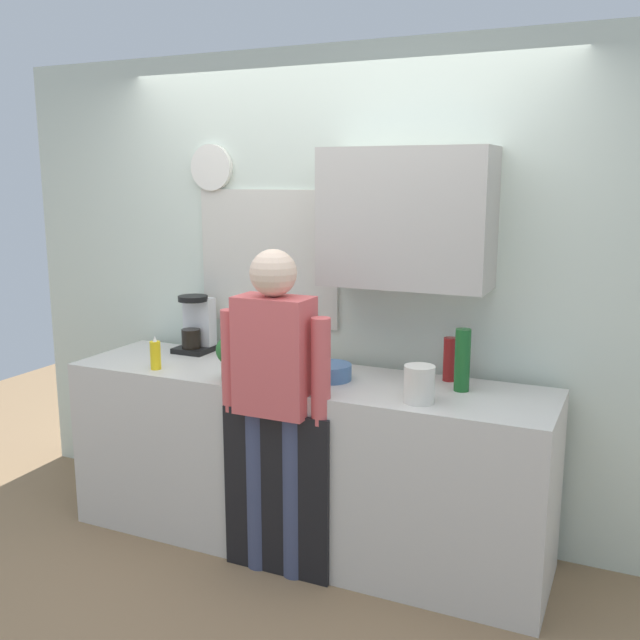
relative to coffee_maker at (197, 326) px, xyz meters
The scene contains 14 objects.
ground_plane 1.43m from the coffee_maker, 33.62° to the right, with size 8.00×8.00×0.00m, color #8C6D4C.
kitchen_counter 1.03m from the coffee_maker, 16.05° to the right, with size 2.53×0.64×0.92m, color beige.
dishwasher_panel 1.18m from the coffee_maker, 34.72° to the right, with size 0.56×0.02×0.83m, color black.
back_wall_assembly 0.92m from the coffee_maker, 11.28° to the left, with size 4.13×0.42×2.60m.
coffee_maker is the anchor object (origin of this frame).
bottle_olive_oil 0.77m from the coffee_maker, 30.37° to the right, with size 0.06×0.06×0.25m, color olive.
bottle_red_vinegar 1.50m from the coffee_maker, ahead, with size 0.06×0.06×0.22m, color maroon.
bottle_green_wine 1.60m from the coffee_maker, ahead, with size 0.07×0.07×0.30m, color #195923.
cup_terracotta_mug 0.85m from the coffee_maker, ahead, with size 0.08×0.08×0.09m, color #B26647.
mixing_bowl 0.98m from the coffee_maker, 13.72° to the right, with size 0.22×0.22×0.08m, color #4C72A5.
potted_plant 0.68m from the coffee_maker, 41.38° to the right, with size 0.15×0.15×0.23m.
dish_soap 0.44m from the coffee_maker, 85.75° to the right, with size 0.06×0.06×0.18m.
storage_canister 1.52m from the coffee_maker, 15.40° to the right, with size 0.14×0.14×0.17m, color silver.
person_at_sink 0.96m from the coffee_maker, 33.62° to the right, with size 0.57×0.22×1.60m.
Camera 1 is at (1.55, -2.88, 1.92)m, focal length 40.28 mm.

